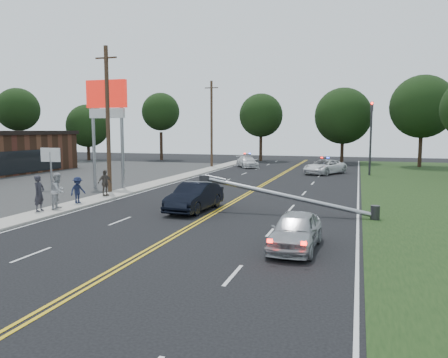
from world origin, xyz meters
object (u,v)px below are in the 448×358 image
(bystander_b, at_px, (58,191))
(fallen_streetlight, at_px, (295,198))
(pylon_sign, at_px, (107,108))
(bystander_c, at_px, (78,190))
(emergency_b, at_px, (247,162))
(bystander_d, at_px, (105,183))
(crashed_sedan, at_px, (195,197))
(waiting_sedan, at_px, (296,231))
(bystander_a, at_px, (39,193))
(small_sign, at_px, (51,159))
(traffic_signal, at_px, (371,132))
(utility_pole_far, at_px, (212,124))
(utility_pole_mid, at_px, (108,120))
(emergency_a, at_px, (325,167))

(bystander_b, bearing_deg, fallen_streetlight, -91.20)
(pylon_sign, xyz_separation_m, bystander_c, (2.10, -6.72, -5.10))
(emergency_b, relative_size, bystander_d, 2.65)
(pylon_sign, relative_size, bystander_b, 4.07)
(crashed_sedan, bearing_deg, waiting_sedan, -40.12)
(crashed_sedan, bearing_deg, bystander_a, -153.82)
(small_sign, height_order, traffic_signal, traffic_signal)
(bystander_c, bearing_deg, fallen_streetlight, -70.68)
(utility_pole_far, xyz_separation_m, bystander_a, (0.42, -29.49, -4.01))
(fallen_streetlight, bearing_deg, emergency_b, 109.04)
(fallen_streetlight, relative_size, utility_pole_mid, 0.94)
(fallen_streetlight, xyz_separation_m, emergency_b, (-9.44, 27.35, -0.27))
(emergency_b, bearing_deg, bystander_b, -124.62)
(waiting_sedan, bearing_deg, utility_pole_mid, 145.87)
(traffic_signal, bearing_deg, bystander_b, -124.07)
(fallen_streetlight, height_order, crashed_sedan, fallen_streetlight)
(bystander_d, bearing_deg, bystander_b, -153.55)
(fallen_streetlight, bearing_deg, emergency_a, 90.39)
(utility_pole_far, distance_m, crashed_sedan, 27.90)
(small_sign, bearing_deg, traffic_signal, 38.90)
(traffic_signal, bearing_deg, utility_pole_mid, -134.20)
(bystander_b, bearing_deg, bystander_c, -10.03)
(traffic_signal, bearing_deg, crashed_sedan, -113.06)
(utility_pole_mid, distance_m, bystander_a, 8.51)
(fallen_streetlight, relative_size, bystander_c, 6.06)
(pylon_sign, relative_size, small_sign, 2.58)
(traffic_signal, xyz_separation_m, emergency_b, (-13.55, 5.35, -3.55))
(crashed_sedan, distance_m, bystander_a, 8.18)
(crashed_sedan, bearing_deg, bystander_b, -159.07)
(crashed_sedan, height_order, bystander_c, bystander_c)
(small_sign, relative_size, fallen_streetlight, 0.33)
(waiting_sedan, height_order, bystander_d, bystander_d)
(fallen_streetlight, bearing_deg, utility_pole_far, 117.24)
(bystander_d, bearing_deg, fallen_streetlight, -75.14)
(fallen_streetlight, height_order, bystander_c, fallen_streetlight)
(waiting_sedan, bearing_deg, emergency_a, 94.20)
(small_sign, distance_m, utility_pole_mid, 5.53)
(pylon_sign, height_order, bystander_b, pylon_sign)
(waiting_sedan, bearing_deg, pylon_sign, 143.45)
(traffic_signal, distance_m, waiting_sedan, 28.86)
(utility_pole_far, xyz_separation_m, emergency_b, (3.95, 1.35, -4.43))
(traffic_signal, bearing_deg, emergency_b, 158.45)
(traffic_signal, xyz_separation_m, crashed_sedan, (-9.53, -22.38, -3.44))
(fallen_streetlight, xyz_separation_m, crashed_sedan, (-5.41, -0.38, -0.15))
(bystander_d, bearing_deg, small_sign, 96.95)
(emergency_b, bearing_deg, traffic_signal, -50.33)
(fallen_streetlight, height_order, emergency_b, fallen_streetlight)
(emergency_b, distance_m, bystander_b, 30.07)
(emergency_a, xyz_separation_m, bystander_a, (-12.82, -25.57, 0.36))
(small_sign, xyz_separation_m, waiting_sedan, (19.09, -10.47, -1.64))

